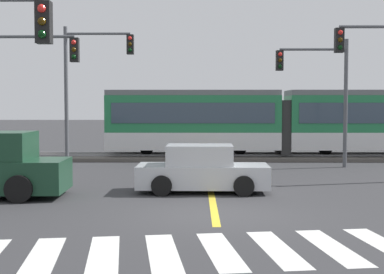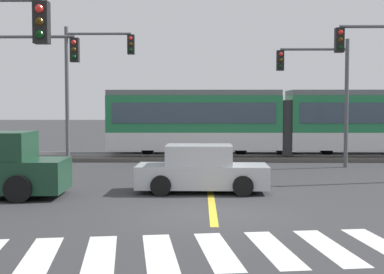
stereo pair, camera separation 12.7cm
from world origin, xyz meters
name	(u,v)px [view 2 (the right image)]	position (x,y,z in m)	size (l,w,h in m)	color
ground_plane	(213,214)	(0.00, 0.00, 0.00)	(200.00, 200.00, 0.00)	#333335
track_bed	(206,157)	(0.00, 14.80, 0.09)	(120.00, 4.00, 0.18)	#56514C
rail_near	(207,155)	(0.00, 14.08, 0.23)	(120.00, 0.08, 0.10)	#939399
rail_far	(206,153)	(0.00, 15.52, 0.23)	(120.00, 0.08, 0.10)	#939399
light_rail_tram	(284,120)	(4.09, 14.79, 2.05)	(18.50, 2.64, 3.43)	silver
crosswalk_stripe_2	(39,256)	(-3.27, -3.94, 0.00)	(0.56, 2.80, 0.01)	silver
crosswalk_stripe_3	(100,254)	(-2.18, -3.79, 0.00)	(0.56, 2.80, 0.01)	silver
crosswalk_stripe_4	(160,253)	(-1.09, -3.64, 0.00)	(0.56, 2.80, 0.01)	silver
crosswalk_stripe_5	(217,251)	(0.00, -3.49, 0.00)	(0.56, 2.80, 0.01)	silver
crosswalk_stripe_6	(274,249)	(1.09, -3.34, 0.00)	(0.56, 2.80, 0.01)	silver
crosswalk_stripe_7	(328,247)	(2.18, -3.19, 0.00)	(0.56, 2.80, 0.01)	silver
crosswalk_stripe_8	(382,245)	(3.27, -3.04, 0.00)	(0.56, 2.80, 0.01)	silver
lane_centre_line	(209,183)	(0.00, 5.65, 0.00)	(0.20, 14.29, 0.01)	gold
sedan_crossing	(202,170)	(-0.28, 3.59, 0.70)	(4.23, 1.98, 1.52)	#B7BABF
traffic_light_mid_left	(9,77)	(-7.56, 6.59, 3.87)	(4.25, 0.38, 5.74)	#515459
traffic_light_far_right	(322,84)	(5.17, 10.70, 3.79)	(3.25, 0.38, 5.78)	#515459
traffic_light_far_left	(89,74)	(-5.51, 11.31, 4.25)	(3.25, 0.38, 6.45)	#515459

